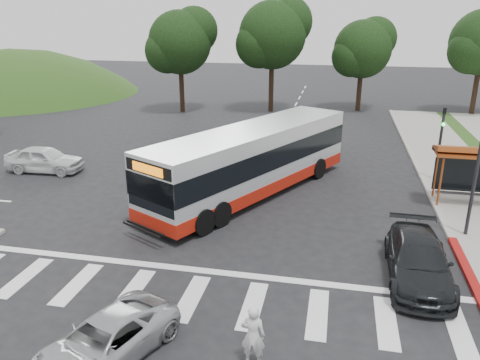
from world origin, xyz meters
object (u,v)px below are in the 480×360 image
(pedestrian, at_px, (253,335))
(dark_sedan, at_px, (418,260))
(transit_bus, at_px, (252,162))
(silver_suv_south, at_px, (105,341))

(pedestrian, xyz_separation_m, dark_sedan, (4.73, 5.19, -0.15))
(transit_bus, bearing_deg, silver_suv_south, -69.36)
(dark_sedan, relative_size, silver_suv_south, 1.17)
(transit_bus, relative_size, pedestrian, 7.56)
(pedestrian, distance_m, silver_suv_south, 3.84)
(transit_bus, height_order, dark_sedan, transit_bus)
(pedestrian, bearing_deg, transit_bus, -80.89)
(silver_suv_south, bearing_deg, pedestrian, 30.91)
(pedestrian, height_order, dark_sedan, pedestrian)
(transit_bus, distance_m, pedestrian, 12.23)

